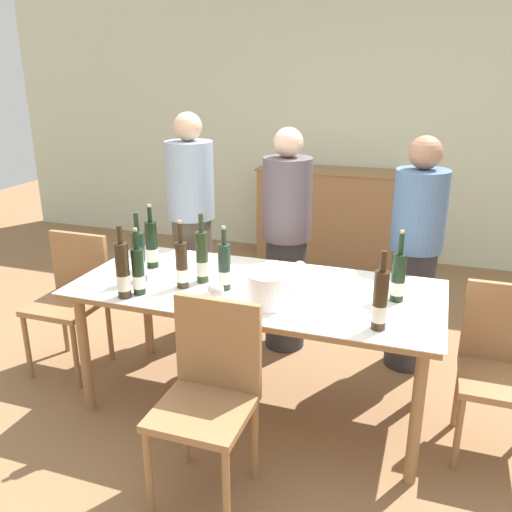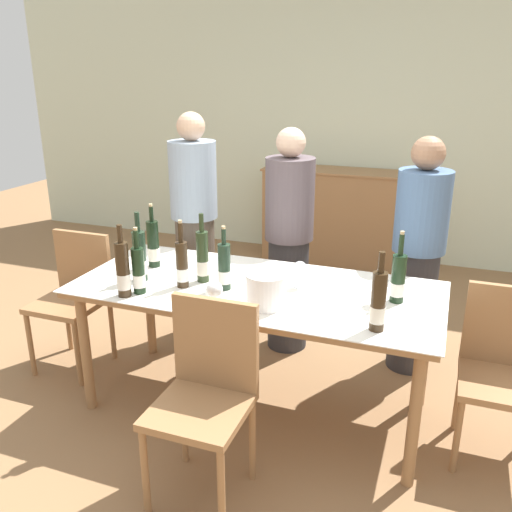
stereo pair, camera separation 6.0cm
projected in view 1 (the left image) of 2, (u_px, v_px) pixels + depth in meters
The scene contains 23 objects.
ground_plane at pixel (256, 405), 3.26m from camera, with size 12.00×12.00×0.00m, color olive.
back_wall at pixel (353, 122), 5.50m from camera, with size 8.00×0.10×2.80m.
sideboard_cabinet at pixel (328, 215), 5.59m from camera, with size 1.45×0.46×0.95m.
dining_table at pixel (256, 298), 3.03m from camera, with size 2.03×0.90×0.77m.
ice_bucket at pixel (267, 289), 2.73m from camera, with size 0.22×0.22×0.18m.
wine_bottle_0 at pixel (182, 266), 2.96m from camera, with size 0.07×0.07×0.38m.
wine_bottle_1 at pixel (398, 278), 2.79m from camera, with size 0.07×0.07×0.38m.
wine_bottle_2 at pixel (152, 246), 3.26m from camera, with size 0.07×0.07×0.39m.
wine_bottle_3 at pixel (138, 272), 2.87m from camera, with size 0.07×0.07×0.37m.
wine_bottle_4 at pixel (123, 272), 2.82m from camera, with size 0.07×0.07×0.39m.
wine_bottle_5 at pixel (380, 302), 2.48m from camera, with size 0.07×0.07×0.38m.
wine_bottle_6 at pixel (224, 268), 2.93m from camera, with size 0.07×0.07×0.36m.
wine_bottle_7 at pixel (202, 258), 3.03m from camera, with size 0.07×0.07×0.40m.
wine_bottle_8 at pixel (139, 258), 3.04m from camera, with size 0.08×0.08×0.40m.
wine_glass_0 at pixel (300, 269), 2.97m from camera, with size 0.08×0.08×0.15m.
wine_glass_1 at pixel (216, 290), 2.71m from camera, with size 0.09×0.09×0.14m.
wine_glass_2 at pixel (381, 282), 2.76m from camera, with size 0.08×0.08×0.16m.
chair_near_front at pixel (210, 387), 2.47m from camera, with size 0.42×0.42×0.93m.
chair_left_end at pixel (72, 292), 3.56m from camera, with size 0.42×0.42×0.90m.
chair_right_end at pixel (503, 360), 2.76m from camera, with size 0.42×0.42×0.89m.
person_host at pixel (192, 230), 3.86m from camera, with size 0.33×0.33×1.65m.
person_guest_left at pixel (286, 243), 3.72m from camera, with size 0.33×0.33×1.56m.
person_guest_right at pixel (415, 258), 3.47m from camera, with size 0.33×0.33×1.54m.
Camera 1 is at (0.91, -2.63, 1.92)m, focal length 38.00 mm.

